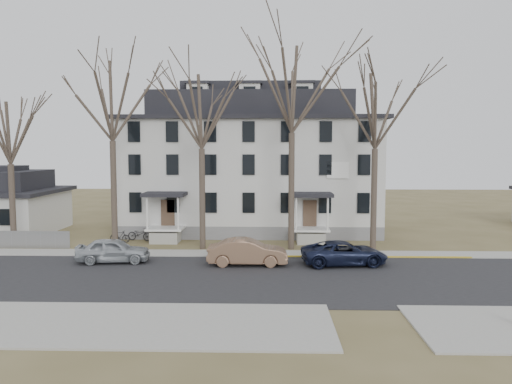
{
  "coord_description": "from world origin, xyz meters",
  "views": [
    {
      "loc": [
        -0.44,
        -23.49,
        6.75
      ],
      "look_at": [
        -1.35,
        9.0,
        3.93
      ],
      "focal_mm": 35.0,
      "sensor_mm": 36.0,
      "label": 1
    }
  ],
  "objects_px": {
    "car_silver": "(113,251)",
    "car_navy": "(344,254)",
    "tree_far_left": "(111,95)",
    "tree_mid_left": "(201,106)",
    "tree_bungalow": "(9,128)",
    "boarding_house": "(251,165)",
    "tree_mid_right": "(376,105)",
    "tree_center": "(292,83)",
    "car_tan": "(247,253)",
    "bicycle_left": "(140,235)",
    "small_house": "(4,205)",
    "bicycle_right": "(120,237)"
  },
  "relations": [
    {
      "from": "bicycle_left",
      "to": "tree_center",
      "type": "bearing_deg",
      "value": -87.81
    },
    {
      "from": "tree_mid_left",
      "to": "bicycle_right",
      "type": "distance_m",
      "value": 11.2
    },
    {
      "from": "tree_far_left",
      "to": "bicycle_right",
      "type": "height_order",
      "value": "tree_far_left"
    },
    {
      "from": "tree_center",
      "to": "car_navy",
      "type": "distance_m",
      "value": 11.75
    },
    {
      "from": "tree_bungalow",
      "to": "bicycle_left",
      "type": "height_order",
      "value": "tree_bungalow"
    },
    {
      "from": "tree_bungalow",
      "to": "car_navy",
      "type": "bearing_deg",
      "value": -12.0
    },
    {
      "from": "tree_center",
      "to": "tree_far_left",
      "type": "bearing_deg",
      "value": 180.0
    },
    {
      "from": "tree_mid_left",
      "to": "tree_bungalow",
      "type": "xyz_separation_m",
      "value": [
        -13.0,
        0.0,
        -1.48
      ]
    },
    {
      "from": "tree_far_left",
      "to": "tree_center",
      "type": "xyz_separation_m",
      "value": [
        12.0,
        0.0,
        0.74
      ]
    },
    {
      "from": "tree_mid_left",
      "to": "car_silver",
      "type": "distance_m",
      "value": 10.99
    },
    {
      "from": "tree_mid_right",
      "to": "bicycle_right",
      "type": "relative_size",
      "value": 8.51
    },
    {
      "from": "car_navy",
      "to": "tree_bungalow",
      "type": "bearing_deg",
      "value": 71.44
    },
    {
      "from": "small_house",
      "to": "bicycle_right",
      "type": "xyz_separation_m",
      "value": [
        10.79,
        -4.44,
        -1.8
      ]
    },
    {
      "from": "car_navy",
      "to": "car_silver",
      "type": "bearing_deg",
      "value": 82.59
    },
    {
      "from": "small_house",
      "to": "tree_far_left",
      "type": "distance_m",
      "value": 15.0
    },
    {
      "from": "tree_mid_left",
      "to": "tree_bungalow",
      "type": "bearing_deg",
      "value": 180.0
    },
    {
      "from": "small_house",
      "to": "tree_mid_left",
      "type": "xyz_separation_m",
      "value": [
        17.0,
        -6.2,
        7.35
      ]
    },
    {
      "from": "tree_mid_left",
      "to": "bicycle_right",
      "type": "relative_size",
      "value": 8.51
    },
    {
      "from": "tree_center",
      "to": "bicycle_right",
      "type": "bearing_deg",
      "value": 171.82
    },
    {
      "from": "boarding_house",
      "to": "car_navy",
      "type": "height_order",
      "value": "boarding_house"
    },
    {
      "from": "boarding_house",
      "to": "tree_mid_right",
      "type": "relative_size",
      "value": 1.63
    },
    {
      "from": "tree_mid_right",
      "to": "tree_center",
      "type": "bearing_deg",
      "value": 180.0
    },
    {
      "from": "small_house",
      "to": "car_tan",
      "type": "height_order",
      "value": "small_house"
    },
    {
      "from": "small_house",
      "to": "bicycle_right",
      "type": "distance_m",
      "value": 11.81
    },
    {
      "from": "bicycle_left",
      "to": "tree_mid_left",
      "type": "bearing_deg",
      "value": -101.83
    },
    {
      "from": "boarding_house",
      "to": "tree_bungalow",
      "type": "height_order",
      "value": "boarding_house"
    },
    {
      "from": "car_silver",
      "to": "car_navy",
      "type": "bearing_deg",
      "value": -96.98
    },
    {
      "from": "tree_far_left",
      "to": "tree_mid_left",
      "type": "distance_m",
      "value": 6.05
    },
    {
      "from": "car_silver",
      "to": "car_navy",
      "type": "height_order",
      "value": "car_silver"
    },
    {
      "from": "tree_bungalow",
      "to": "boarding_house",
      "type": "bearing_deg",
      "value": 27.01
    },
    {
      "from": "tree_mid_left",
      "to": "car_silver",
      "type": "height_order",
      "value": "tree_mid_left"
    },
    {
      "from": "car_silver",
      "to": "car_navy",
      "type": "distance_m",
      "value": 13.61
    },
    {
      "from": "tree_mid_left",
      "to": "bicycle_left",
      "type": "relative_size",
      "value": 6.78
    },
    {
      "from": "tree_far_left",
      "to": "tree_bungalow",
      "type": "xyz_separation_m",
      "value": [
        -7.0,
        0.0,
        -2.22
      ]
    },
    {
      "from": "car_silver",
      "to": "tree_mid_left",
      "type": "bearing_deg",
      "value": -52.8
    },
    {
      "from": "tree_bungalow",
      "to": "car_navy",
      "type": "height_order",
      "value": "tree_bungalow"
    },
    {
      "from": "small_house",
      "to": "bicycle_right",
      "type": "relative_size",
      "value": 5.81
    },
    {
      "from": "car_tan",
      "to": "boarding_house",
      "type": "bearing_deg",
      "value": -0.0
    },
    {
      "from": "tree_bungalow",
      "to": "car_navy",
      "type": "relative_size",
      "value": 2.18
    },
    {
      "from": "tree_mid_right",
      "to": "car_silver",
      "type": "height_order",
      "value": "tree_mid_right"
    },
    {
      "from": "tree_center",
      "to": "car_tan",
      "type": "relative_size",
      "value": 3.18
    },
    {
      "from": "small_house",
      "to": "tree_mid_left",
      "type": "bearing_deg",
      "value": -20.03
    },
    {
      "from": "tree_mid_right",
      "to": "bicycle_right",
      "type": "xyz_separation_m",
      "value": [
        -17.71,
        1.76,
        -9.15
      ]
    },
    {
      "from": "tree_bungalow",
      "to": "car_tan",
      "type": "relative_size",
      "value": 2.33
    },
    {
      "from": "tree_far_left",
      "to": "car_silver",
      "type": "bearing_deg",
      "value": -73.91
    },
    {
      "from": "car_silver",
      "to": "car_navy",
      "type": "xyz_separation_m",
      "value": [
        13.6,
        -0.2,
        -0.04
      ]
    },
    {
      "from": "tree_mid_left",
      "to": "boarding_house",
      "type": "bearing_deg",
      "value": 69.8
    },
    {
      "from": "tree_mid_right",
      "to": "car_tan",
      "type": "xyz_separation_m",
      "value": [
        -8.23,
        -4.88,
        -8.84
      ]
    },
    {
      "from": "tree_mid_left",
      "to": "car_silver",
      "type": "bearing_deg",
      "value": -136.66
    },
    {
      "from": "boarding_house",
      "to": "car_silver",
      "type": "height_order",
      "value": "boarding_house"
    }
  ]
}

